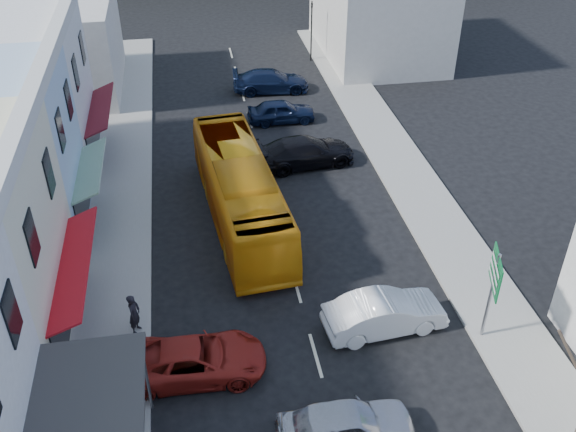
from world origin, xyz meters
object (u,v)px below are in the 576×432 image
(traffic_signal, at_px, (311,31))
(bus, at_px, (240,192))
(pedestrian_left, at_px, (134,314))
(car_silver, at_px, (346,426))
(car_red, at_px, (195,359))
(car_white, at_px, (385,315))
(direction_sign, at_px, (490,298))

(traffic_signal, bearing_deg, bus, 84.03)
(pedestrian_left, bearing_deg, car_silver, -111.68)
(car_silver, distance_m, car_red, 5.84)
(car_silver, height_order, car_white, same)
(car_red, height_order, pedestrian_left, pedestrian_left)
(bus, xyz_separation_m, pedestrian_left, (-4.79, -6.97, -0.55))
(bus, distance_m, car_white, 9.53)
(car_red, distance_m, traffic_signal, 31.26)
(bus, bearing_deg, car_white, -66.22)
(car_red, distance_m, pedestrian_left, 3.22)
(car_white, distance_m, traffic_signal, 28.66)
(pedestrian_left, bearing_deg, traffic_signal, -3.99)
(bus, relative_size, car_red, 2.52)
(pedestrian_left, bearing_deg, bus, -14.10)
(direction_sign, bearing_deg, car_silver, -132.70)
(direction_sign, relative_size, traffic_signal, 0.90)
(bus, xyz_separation_m, car_white, (4.59, -8.31, -0.85))
(bus, bearing_deg, car_silver, -86.84)
(car_silver, bearing_deg, car_white, -29.59)
(bus, relative_size, pedestrian_left, 6.82)
(bus, xyz_separation_m, car_red, (-2.67, -9.36, -0.85))
(car_red, bearing_deg, car_white, -79.73)
(traffic_signal, bearing_deg, pedestrian_left, 80.08)
(pedestrian_left, distance_m, direction_sign, 13.17)
(direction_sign, distance_m, traffic_signal, 29.57)
(car_silver, relative_size, direction_sign, 1.10)
(car_silver, xyz_separation_m, car_red, (-4.56, 3.65, 0.00))
(car_silver, height_order, direction_sign, direction_sign)
(direction_sign, xyz_separation_m, traffic_signal, (-0.60, 29.57, 0.22))
(bus, height_order, direction_sign, direction_sign)
(car_silver, relative_size, traffic_signal, 0.99)
(bus, bearing_deg, pedestrian_left, -129.64)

